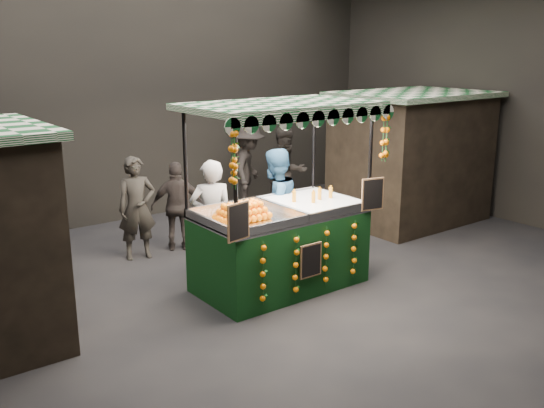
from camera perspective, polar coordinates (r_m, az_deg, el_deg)
ground at (r=8.76m, az=1.21°, el=-8.48°), size 12.00×12.00×0.00m
market_hall at (r=8.05m, az=1.34°, el=14.24°), size 12.10×10.10×5.05m
neighbour_stall_right at (r=12.41m, az=13.05°, el=4.40°), size 3.00×2.20×2.60m
juice_stall at (r=8.71m, az=0.96°, el=-2.71°), size 2.80×1.64×2.71m
vendor_grey at (r=9.21m, az=-5.76°, el=-1.35°), size 0.78×0.65×1.82m
vendor_blue at (r=9.64m, az=0.27°, el=-0.31°), size 1.03×0.87×1.90m
shopper_0 at (r=10.17m, az=-12.72°, el=-0.38°), size 0.70×0.54×1.73m
shopper_1 at (r=12.13m, az=1.39°, el=2.85°), size 1.02×0.84×1.91m
shopper_2 at (r=10.49m, az=-8.94°, el=-0.21°), size 0.99×0.76×1.56m
shopper_3 at (r=12.79m, az=-2.22°, el=3.35°), size 1.35×1.33×1.86m
shopper_4 at (r=10.69m, az=-21.63°, el=-0.06°), size 1.06×1.01×1.83m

